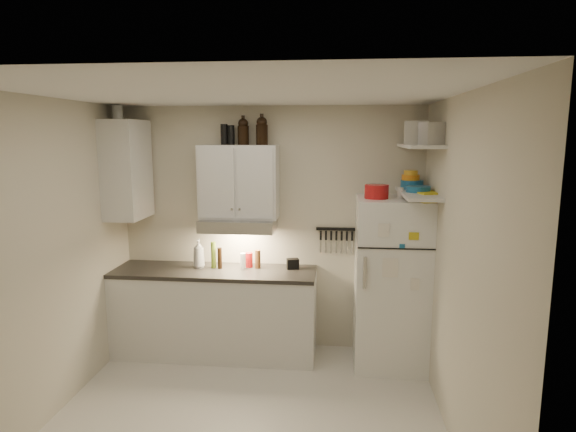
# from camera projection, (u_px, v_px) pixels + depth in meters

# --- Properties ---
(floor) EXTENTS (3.20, 3.00, 0.02)m
(floor) POSITION_uv_depth(u_px,v_px,m) (246.00, 423.00, 3.91)
(floor) COLOR beige
(floor) RESTS_ON ground
(ceiling) EXTENTS (3.20, 3.00, 0.02)m
(ceiling) POSITION_uv_depth(u_px,v_px,m) (241.00, 92.00, 3.47)
(ceiling) COLOR white
(ceiling) RESTS_ON ground
(back_wall) EXTENTS (3.20, 0.02, 2.60)m
(back_wall) POSITION_uv_depth(u_px,v_px,m) (271.00, 229.00, 5.17)
(back_wall) COLOR beige
(back_wall) RESTS_ON ground
(left_wall) EXTENTS (0.02, 3.00, 2.60)m
(left_wall) POSITION_uv_depth(u_px,v_px,m) (46.00, 261.00, 3.85)
(left_wall) COLOR beige
(left_wall) RESTS_ON ground
(right_wall) EXTENTS (0.02, 3.00, 2.60)m
(right_wall) POSITION_uv_depth(u_px,v_px,m) (460.00, 273.00, 3.53)
(right_wall) COLOR beige
(right_wall) RESTS_ON ground
(base_cabinet) EXTENTS (2.10, 0.60, 0.88)m
(base_cabinet) POSITION_uv_depth(u_px,v_px,m) (216.00, 314.00, 5.07)
(base_cabinet) COLOR silver
(base_cabinet) RESTS_ON floor
(countertop) EXTENTS (2.10, 0.62, 0.04)m
(countertop) POSITION_uv_depth(u_px,v_px,m) (214.00, 272.00, 4.99)
(countertop) COLOR #282522
(countertop) RESTS_ON base_cabinet
(upper_cabinet) EXTENTS (0.80, 0.33, 0.75)m
(upper_cabinet) POSITION_uv_depth(u_px,v_px,m) (239.00, 182.00, 4.94)
(upper_cabinet) COLOR silver
(upper_cabinet) RESTS_ON back_wall
(side_cabinet) EXTENTS (0.33, 0.55, 1.00)m
(side_cabinet) POSITION_uv_depth(u_px,v_px,m) (127.00, 170.00, 4.90)
(side_cabinet) COLOR silver
(side_cabinet) RESTS_ON left_wall
(range_hood) EXTENTS (0.76, 0.46, 0.12)m
(range_hood) POSITION_uv_depth(u_px,v_px,m) (239.00, 224.00, 4.95)
(range_hood) COLOR silver
(range_hood) RESTS_ON back_wall
(fridge) EXTENTS (0.70, 0.68, 1.70)m
(fridge) POSITION_uv_depth(u_px,v_px,m) (391.00, 283.00, 4.78)
(fridge) COLOR white
(fridge) RESTS_ON floor
(shelf_hi) EXTENTS (0.30, 0.95, 0.03)m
(shelf_hi) POSITION_uv_depth(u_px,v_px,m) (420.00, 146.00, 4.40)
(shelf_hi) COLOR silver
(shelf_hi) RESTS_ON right_wall
(shelf_lo) EXTENTS (0.30, 0.95, 0.03)m
(shelf_lo) POSITION_uv_depth(u_px,v_px,m) (418.00, 194.00, 4.47)
(shelf_lo) COLOR silver
(shelf_lo) RESTS_ON right_wall
(knife_strip) EXTENTS (0.42, 0.02, 0.03)m
(knife_strip) POSITION_uv_depth(u_px,v_px,m) (336.00, 229.00, 5.07)
(knife_strip) COLOR black
(knife_strip) RESTS_ON back_wall
(dutch_oven) EXTENTS (0.23, 0.23, 0.13)m
(dutch_oven) POSITION_uv_depth(u_px,v_px,m) (377.00, 191.00, 4.59)
(dutch_oven) COLOR #AE1416
(dutch_oven) RESTS_ON fridge
(book_stack) EXTENTS (0.29, 0.32, 0.09)m
(book_stack) POSITION_uv_depth(u_px,v_px,m) (427.00, 196.00, 4.40)
(book_stack) COLOR gold
(book_stack) RESTS_ON fridge
(spice_jar) EXTENTS (0.08, 0.08, 0.10)m
(spice_jar) POSITION_uv_depth(u_px,v_px,m) (400.00, 193.00, 4.62)
(spice_jar) COLOR silver
(spice_jar) RESTS_ON fridge
(stock_pot) EXTENTS (0.34, 0.34, 0.20)m
(stock_pot) POSITION_uv_depth(u_px,v_px,m) (419.00, 133.00, 4.60)
(stock_pot) COLOR silver
(stock_pot) RESTS_ON shelf_hi
(tin_a) EXTENTS (0.24, 0.22, 0.21)m
(tin_a) POSITION_uv_depth(u_px,v_px,m) (416.00, 133.00, 4.31)
(tin_a) COLOR #AAAAAD
(tin_a) RESTS_ON shelf_hi
(tin_b) EXTENTS (0.24, 0.24, 0.19)m
(tin_b) POSITION_uv_depth(u_px,v_px,m) (433.00, 134.00, 4.11)
(tin_b) COLOR #AAAAAD
(tin_b) RESTS_ON shelf_hi
(bowl_teal) EXTENTS (0.22, 0.22, 0.09)m
(bowl_teal) POSITION_uv_depth(u_px,v_px,m) (412.00, 184.00, 4.73)
(bowl_teal) COLOR #185987
(bowl_teal) RESTS_ON shelf_lo
(bowl_orange) EXTENTS (0.17, 0.17, 0.05)m
(bowl_orange) POSITION_uv_depth(u_px,v_px,m) (411.00, 177.00, 4.72)
(bowl_orange) COLOR orange
(bowl_orange) RESTS_ON bowl_teal
(bowl_yellow) EXTENTS (0.14, 0.14, 0.04)m
(bowl_yellow) POSITION_uv_depth(u_px,v_px,m) (411.00, 173.00, 4.71)
(bowl_yellow) COLOR gold
(bowl_yellow) RESTS_ON bowl_orange
(plates) EXTENTS (0.27, 0.27, 0.06)m
(plates) POSITION_uv_depth(u_px,v_px,m) (418.00, 189.00, 4.47)
(plates) COLOR #185987
(plates) RESTS_ON shelf_lo
(growler_a) EXTENTS (0.14, 0.14, 0.27)m
(growler_a) POSITION_uv_depth(u_px,v_px,m) (243.00, 131.00, 4.90)
(growler_a) COLOR black
(growler_a) RESTS_ON upper_cabinet
(growler_b) EXTENTS (0.15, 0.15, 0.29)m
(growler_b) POSITION_uv_depth(u_px,v_px,m) (262.00, 130.00, 4.87)
(growler_b) COLOR black
(growler_b) RESTS_ON upper_cabinet
(thermos_a) EXTENTS (0.09, 0.09, 0.20)m
(thermos_a) POSITION_uv_depth(u_px,v_px,m) (231.00, 135.00, 4.92)
(thermos_a) COLOR black
(thermos_a) RESTS_ON upper_cabinet
(thermos_b) EXTENTS (0.07, 0.07, 0.21)m
(thermos_b) POSITION_uv_depth(u_px,v_px,m) (224.00, 134.00, 4.93)
(thermos_b) COLOR black
(thermos_b) RESTS_ON upper_cabinet
(side_jar) EXTENTS (0.12, 0.12, 0.14)m
(side_jar) POSITION_uv_depth(u_px,v_px,m) (117.00, 113.00, 4.80)
(side_jar) COLOR silver
(side_jar) RESTS_ON side_cabinet
(soap_bottle) EXTENTS (0.13, 0.13, 0.34)m
(soap_bottle) POSITION_uv_depth(u_px,v_px,m) (199.00, 252.00, 5.03)
(soap_bottle) COLOR silver
(soap_bottle) RESTS_ON countertop
(pepper_mill) EXTENTS (0.08, 0.08, 0.19)m
(pepper_mill) POSITION_uv_depth(u_px,v_px,m) (258.00, 259.00, 5.03)
(pepper_mill) COLOR #58341A
(pepper_mill) RESTS_ON countertop
(oil_bottle) EXTENTS (0.06, 0.06, 0.28)m
(oil_bottle) POSITION_uv_depth(u_px,v_px,m) (213.00, 255.00, 5.03)
(oil_bottle) COLOR #4F6619
(oil_bottle) RESTS_ON countertop
(vinegar_bottle) EXTENTS (0.06, 0.06, 0.22)m
(vinegar_bottle) POSITION_uv_depth(u_px,v_px,m) (220.00, 258.00, 5.01)
(vinegar_bottle) COLOR black
(vinegar_bottle) RESTS_ON countertop
(clear_bottle) EXTENTS (0.06, 0.06, 0.17)m
(clear_bottle) POSITION_uv_depth(u_px,v_px,m) (243.00, 261.00, 4.99)
(clear_bottle) COLOR silver
(clear_bottle) RESTS_ON countertop
(red_jar) EXTENTS (0.10, 0.10, 0.16)m
(red_jar) POSITION_uv_depth(u_px,v_px,m) (249.00, 260.00, 5.07)
(red_jar) COLOR #AE1416
(red_jar) RESTS_ON countertop
(caddy) EXTENTS (0.14, 0.11, 0.11)m
(caddy) POSITION_uv_depth(u_px,v_px,m) (293.00, 264.00, 5.02)
(caddy) COLOR black
(caddy) RESTS_ON countertop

